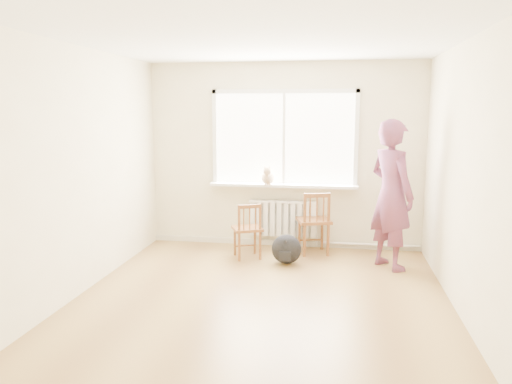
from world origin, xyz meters
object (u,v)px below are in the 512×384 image
at_px(chair_left, 248,231).
at_px(backpack, 286,249).
at_px(chair_right, 315,223).
at_px(person, 391,195).
at_px(cat, 268,176).

distance_m(chair_left, backpack, 0.60).
bearing_deg(backpack, chair_right, 56.17).
distance_m(chair_right, person, 1.19).
xyz_separation_m(chair_left, chair_right, (0.89, 0.35, 0.06)).
relative_size(chair_right, person, 0.47).
bearing_deg(cat, chair_right, -19.15).
distance_m(chair_right, cat, 0.95).
height_order(chair_left, backpack, chair_left).
xyz_separation_m(person, cat, (-1.67, 0.65, 0.11)).
xyz_separation_m(chair_left, person, (1.87, -0.10, 0.56)).
distance_m(chair_left, person, 1.95).
height_order(chair_left, chair_right, chair_right).
bearing_deg(person, backpack, 56.04).
bearing_deg(backpack, person, 2.60).
bearing_deg(chair_right, backpack, 40.05).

